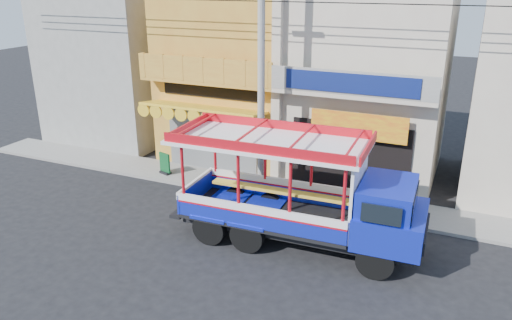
{
  "coord_description": "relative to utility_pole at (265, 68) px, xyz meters",
  "views": [
    {
      "loc": [
        5.94,
        -12.97,
        8.12
      ],
      "look_at": [
        -0.85,
        2.5,
        1.85
      ],
      "focal_mm": 35.0,
      "sensor_mm": 36.0,
      "label": 1
    }
  ],
  "objects": [
    {
      "name": "filler_building_left",
      "position": [
        -10.15,
        4.7,
        -1.23
      ],
      "size": [
        6.0,
        6.0,
        7.6
      ],
      "primitive_type": "cube",
      "color": "gray",
      "rests_on": "ground"
    },
    {
      "name": "shophouse_left",
      "position": [
        -3.15,
        4.66,
        -0.92
      ],
      "size": [
        6.0,
        7.5,
        8.24
      ],
      "color": "#BD7B2A",
      "rests_on": "ground"
    },
    {
      "name": "ground",
      "position": [
        0.85,
        -3.3,
        -5.03
      ],
      "size": [
        90.0,
        90.0,
        0.0
      ],
      "primitive_type": "plane",
      "color": "black",
      "rests_on": "ground"
    },
    {
      "name": "shophouse_right",
      "position": [
        2.85,
        4.66,
        -0.93
      ],
      "size": [
        6.0,
        6.75,
        8.24
      ],
      "color": "#BAAB98",
      "rests_on": "ground"
    },
    {
      "name": "party_pilaster",
      "position": [
        -0.15,
        1.55,
        -1.03
      ],
      "size": [
        0.35,
        0.3,
        8.0
      ],
      "primitive_type": "cube",
      "color": "#BAAB98",
      "rests_on": "ground"
    },
    {
      "name": "green_sign",
      "position": [
        -4.78,
        0.38,
        -4.53
      ],
      "size": [
        0.59,
        0.41,
        0.92
      ],
      "color": "black",
      "rests_on": "sidewalk"
    },
    {
      "name": "potted_plant_c",
      "position": [
        3.51,
        1.39,
        -4.43
      ],
      "size": [
        0.76,
        0.76,
        0.97
      ],
      "primitive_type": "imported",
      "rotation": [
        0.0,
        0.0,
        4.06
      ],
      "color": "#27601B",
      "rests_on": "sidewalk"
    },
    {
      "name": "utility_pole",
      "position": [
        0.0,
        0.0,
        0.0
      ],
      "size": [
        28.0,
        0.26,
        9.0
      ],
      "color": "gray",
      "rests_on": "ground"
    },
    {
      "name": "potted_plant_b",
      "position": [
        5.29,
        0.41,
        -4.39
      ],
      "size": [
        0.7,
        0.74,
        1.05
      ],
      "primitive_type": "imported",
      "rotation": [
        0.0,
        0.0,
        2.13
      ],
      "color": "#27601B",
      "rests_on": "sidewalk"
    },
    {
      "name": "songthaew_truck",
      "position": [
        2.86,
        -2.76,
        -3.27
      ],
      "size": [
        7.93,
        2.87,
        3.66
      ],
      "color": "black",
      "rests_on": "ground"
    },
    {
      "name": "potted_plant_a",
      "position": [
        4.18,
        0.53,
        -4.4
      ],
      "size": [
        1.22,
        1.19,
        1.03
      ],
      "primitive_type": "imported",
      "rotation": [
        0.0,
        0.0,
        0.64
      ],
      "color": "#27601B",
      "rests_on": "sidewalk"
    },
    {
      "name": "sidewalk",
      "position": [
        0.85,
        0.7,
        -4.97
      ],
      "size": [
        30.0,
        2.0,
        0.12
      ],
      "primitive_type": "cube",
      "color": "slate",
      "rests_on": "ground"
    }
  ]
}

